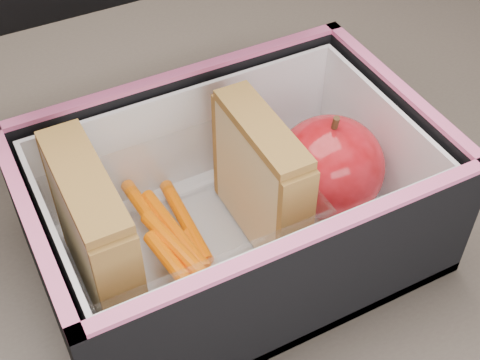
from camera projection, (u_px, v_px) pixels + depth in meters
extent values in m
cube|color=brown|center=(260.00, 205.00, 0.58)|extent=(1.20, 0.80, 0.03)
cube|color=#382D26|center=(425.00, 118.00, 1.24)|extent=(0.05, 0.05, 0.72)
cube|color=#CABA85|center=(84.00, 245.00, 0.44)|extent=(0.01, 0.10, 0.11)
cube|color=#B55A68|center=(97.00, 244.00, 0.44)|extent=(0.01, 0.10, 0.10)
cube|color=#CABA85|center=(109.00, 235.00, 0.44)|extent=(0.01, 0.10, 0.11)
cube|color=brown|center=(82.00, 179.00, 0.40)|extent=(0.03, 0.10, 0.01)
cube|color=#CABA85|center=(251.00, 186.00, 0.48)|extent=(0.01, 0.09, 0.10)
cube|color=#B55A68|center=(260.00, 187.00, 0.48)|extent=(0.01, 0.09, 0.09)
cube|color=#CABA85|center=(270.00, 179.00, 0.48)|extent=(0.01, 0.09, 0.10)
cube|color=brown|center=(262.00, 128.00, 0.44)|extent=(0.03, 0.10, 0.01)
cylinder|color=#FF7300|center=(208.00, 275.00, 0.48)|extent=(0.02, 0.09, 0.01)
cylinder|color=#FF7300|center=(174.00, 230.00, 0.49)|extent=(0.02, 0.09, 0.01)
cylinder|color=#FF7300|center=(182.00, 276.00, 0.45)|extent=(0.02, 0.09, 0.01)
cylinder|color=#FF7300|center=(185.00, 221.00, 0.51)|extent=(0.01, 0.09, 0.01)
cylinder|color=#FF7300|center=(151.00, 220.00, 0.50)|extent=(0.02, 0.09, 0.01)
cylinder|color=#FF7300|center=(181.00, 253.00, 0.46)|extent=(0.03, 0.09, 0.01)
cylinder|color=#FF7300|center=(207.00, 277.00, 0.48)|extent=(0.01, 0.09, 0.01)
cylinder|color=#FF7300|center=(189.00, 280.00, 0.46)|extent=(0.02, 0.09, 0.01)
cube|color=white|center=(326.00, 203.00, 0.53)|extent=(0.10, 0.10, 0.01)
ellipsoid|color=#8F0708|center=(329.00, 167.00, 0.50)|extent=(0.10, 0.10, 0.08)
cylinder|color=#432C18|center=(335.00, 124.00, 0.47)|extent=(0.01, 0.01, 0.01)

